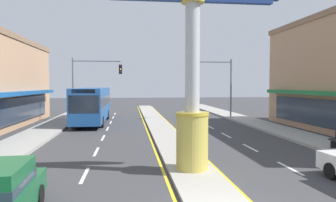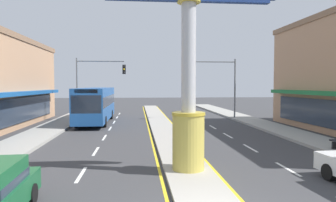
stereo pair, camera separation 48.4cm
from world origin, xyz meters
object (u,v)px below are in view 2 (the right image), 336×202
Objects in this scene: traffic_light_left_side at (95,78)px; traffic_light_right_side at (218,78)px; bus_near_right_lane at (96,103)px; district_sign at (189,65)px.

traffic_light_left_side is 12.39m from traffic_light_right_side.
bus_near_right_lane is (-12.11, -1.52, -2.38)m from traffic_light_right_side.
district_sign reaches higher than traffic_light_left_side.
traffic_light_left_side and traffic_light_right_side have the same top height.
traffic_light_right_side is (12.39, -0.24, 0.00)m from traffic_light_left_side.
district_sign is at bearing -108.01° from traffic_light_right_side.
traffic_light_right_side is 0.55× the size of bus_near_right_lane.
traffic_light_right_side is (6.20, 19.06, -0.10)m from district_sign.
district_sign is 20.27m from traffic_light_left_side.
bus_near_right_lane is at bearing -172.85° from traffic_light_right_side.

